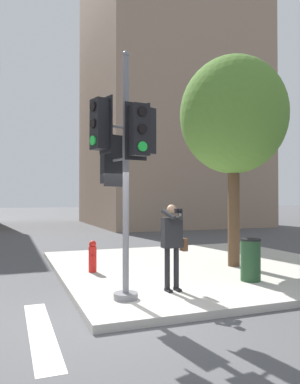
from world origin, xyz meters
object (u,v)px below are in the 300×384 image
traffic_signal_pole (124,152)px  trash_bin (250,260)px  street_tree (233,116)px  fire_hydrant (93,256)px  person_photographer (173,239)px

traffic_signal_pole → trash_bin: size_ratio=4.87×
traffic_signal_pole → street_tree: street_tree is taller
traffic_signal_pole → fire_hydrant: 3.60m
fire_hydrant → person_photographer: bearing=-65.7°
traffic_signal_pole → trash_bin: traffic_signal_pole is taller
person_photographer → trash_bin: 2.11m
person_photographer → trash_bin: person_photographer is taller
person_photographer → traffic_signal_pole: bearing=-166.4°
person_photographer → trash_bin: bearing=5.5°
trash_bin → person_photographer: bearing=-174.5°
traffic_signal_pole → trash_bin: 3.89m
traffic_signal_pole → street_tree: 4.64m
traffic_signal_pole → trash_bin: bearing=8.4°
fire_hydrant → trash_bin: bearing=-35.9°
person_photographer → street_tree: 4.57m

